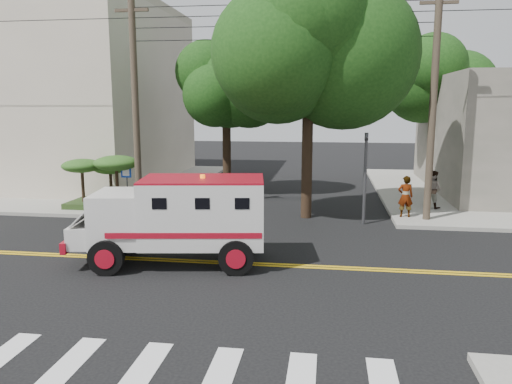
# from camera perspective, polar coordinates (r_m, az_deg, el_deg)

# --- Properties ---
(ground) EXTENTS (100.00, 100.00, 0.00)m
(ground) POSITION_cam_1_polar(r_m,az_deg,el_deg) (14.95, -1.25, -8.19)
(ground) COLOR black
(ground) RESTS_ON ground
(sidewalk_nw) EXTENTS (17.00, 17.00, 0.15)m
(sidewalk_nw) POSITION_cam_1_polar(r_m,az_deg,el_deg) (32.09, -21.45, 1.03)
(sidewalk_nw) COLOR gray
(sidewalk_nw) RESTS_ON ground
(building_left) EXTENTS (16.00, 14.00, 10.00)m
(building_left) POSITION_cam_1_polar(r_m,az_deg,el_deg) (34.08, -23.71, 9.94)
(building_left) COLOR #B9AB97
(building_left) RESTS_ON sidewalk_nw
(utility_pole_left) EXTENTS (0.28, 0.28, 9.00)m
(utility_pole_left) POSITION_cam_1_polar(r_m,az_deg,el_deg) (21.54, -13.60, 9.25)
(utility_pole_left) COLOR #382D23
(utility_pole_left) RESTS_ON ground
(utility_pole_right) EXTENTS (0.28, 0.28, 9.00)m
(utility_pole_right) POSITION_cam_1_polar(r_m,az_deg,el_deg) (20.59, 19.55, 8.95)
(utility_pole_right) COLOR #382D23
(utility_pole_right) RESTS_ON ground
(tree_main) EXTENTS (6.08, 5.70, 9.85)m
(tree_main) POSITION_cam_1_polar(r_m,az_deg,el_deg) (20.38, 7.34, 17.03)
(tree_main) COLOR black
(tree_main) RESTS_ON ground
(tree_left) EXTENTS (4.48, 4.20, 7.70)m
(tree_left) POSITION_cam_1_polar(r_m,az_deg,el_deg) (26.31, -2.84, 12.26)
(tree_left) COLOR black
(tree_left) RESTS_ON ground
(tree_right) EXTENTS (4.80, 4.50, 8.20)m
(tree_right) POSITION_cam_1_polar(r_m,az_deg,el_deg) (30.51, 21.02, 11.99)
(tree_right) COLOR black
(tree_right) RESTS_ON ground
(traffic_signal) EXTENTS (0.15, 0.18, 3.60)m
(traffic_signal) POSITION_cam_1_polar(r_m,az_deg,el_deg) (19.81, 12.39, 2.67)
(traffic_signal) COLOR #3F3F42
(traffic_signal) RESTS_ON ground
(accessibility_sign) EXTENTS (0.45, 0.10, 2.02)m
(accessibility_sign) POSITION_cam_1_polar(r_m,az_deg,el_deg) (22.17, -14.55, 1.09)
(accessibility_sign) COLOR #3F3F42
(accessibility_sign) RESTS_ON ground
(palm_planter) EXTENTS (3.52, 2.63, 2.36)m
(palm_planter) POSITION_cam_1_polar(r_m,az_deg,el_deg) (23.04, -16.98, 2.00)
(palm_planter) COLOR #1E3314
(palm_planter) RESTS_ON sidewalk_nw
(armored_truck) EXTENTS (5.87, 2.94, 2.56)m
(armored_truck) POSITION_cam_1_polar(r_m,az_deg,el_deg) (14.77, -8.86, -2.67)
(armored_truck) COLOR beige
(armored_truck) RESTS_ON ground
(pedestrian_a) EXTENTS (0.64, 0.45, 1.69)m
(pedestrian_a) POSITION_cam_1_polar(r_m,az_deg,el_deg) (21.08, 16.71, -0.48)
(pedestrian_a) COLOR gray
(pedestrian_a) RESTS_ON sidewalk_ne
(pedestrian_b) EXTENTS (1.02, 1.00, 1.66)m
(pedestrian_b) POSITION_cam_1_polar(r_m,az_deg,el_deg) (23.32, 19.52, 0.30)
(pedestrian_b) COLOR gray
(pedestrian_b) RESTS_ON sidewalk_ne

